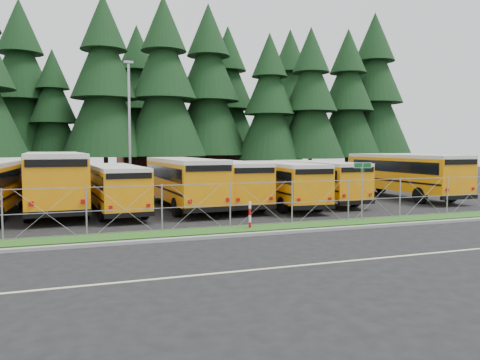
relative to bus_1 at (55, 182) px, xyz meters
name	(u,v)px	position (x,y,z in m)	size (l,w,h in m)	color
ground	(301,220)	(11.45, -7.18, -1.62)	(120.00, 120.00, 0.00)	black
curb	(335,229)	(11.45, -10.28, -1.56)	(50.00, 0.25, 0.12)	gray
grass_verge	(319,224)	(11.45, -8.88, -1.59)	(50.00, 1.40, 0.06)	#194112
road_lane_line	(413,255)	(11.45, -15.18, -1.62)	(50.00, 0.12, 0.01)	beige
chainlink_fence	(311,201)	(11.45, -8.18, -0.62)	(44.00, 0.10, 2.00)	#96989F
brick_building	(205,151)	(17.45, 32.82, 1.38)	(22.00, 10.00, 6.00)	brown
bus_1	(55,182)	(0.00, 0.00, 0.00)	(2.92, 12.37, 3.24)	orange
bus_2	(114,189)	(3.05, -1.71, -0.34)	(2.31, 9.80, 2.57)	orange
bus_3	(182,183)	(6.90, -1.03, -0.18)	(2.60, 11.02, 2.89)	orange
bus_4	(227,184)	(9.61, -0.99, -0.27)	(2.44, 10.32, 2.70)	orange
bus_5	(281,184)	(12.71, -2.05, -0.30)	(2.37, 10.04, 2.63)	orange
bus_6	(315,182)	(15.55, -0.97, -0.31)	(2.37, 10.03, 2.63)	orange
bus_east	(400,176)	(22.50, -0.60, -0.10)	(2.74, 11.61, 3.04)	orange
street_sign	(362,179)	(13.89, -8.67, 0.41)	(0.80, 0.53, 2.81)	#96989F
striped_bollard	(250,215)	(8.14, -8.82, -1.02)	(0.11, 0.11, 1.20)	#B20C0C
light_standard	(129,122)	(5.15, 9.63, 3.88)	(0.70, 0.35, 10.14)	#96989F
conifer_2	(54,117)	(-0.75, 21.51, 4.88)	(5.88, 5.88, 13.00)	black
conifer_3	(105,90)	(3.91, 18.94, 7.36)	(8.12, 8.12, 17.97)	black
conifer_4	(164,90)	(9.52, 18.55, 7.51)	(8.26, 8.26, 18.26)	black
conifer_5	(209,93)	(14.61, 20.65, 7.67)	(8.40, 8.40, 18.58)	black
conifer_6	(269,107)	(20.36, 17.71, 6.06)	(6.94, 6.94, 15.36)	black
conifer_7	(311,104)	(24.81, 17.05, 6.46)	(7.31, 7.31, 16.17)	black
conifer_8	(347,104)	(30.29, 18.55, 6.78)	(7.60, 7.60, 16.81)	black
conifer_9	(374,95)	(34.86, 20.09, 8.08)	(8.78, 8.78, 19.41)	black
conifer_10	(21,91)	(-3.75, 23.93, 7.45)	(8.21, 8.21, 18.15)	black
conifer_11	(137,102)	(7.89, 26.14, 6.94)	(7.74, 7.74, 17.12)	black
conifer_12	(228,102)	(18.29, 25.29, 7.22)	(8.00, 8.00, 17.68)	black
conifer_13	(290,102)	(27.46, 27.64, 7.69)	(8.42, 8.42, 18.63)	black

